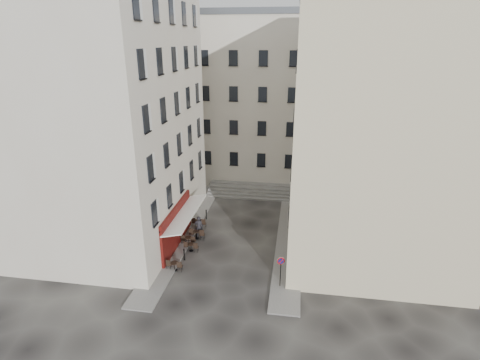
% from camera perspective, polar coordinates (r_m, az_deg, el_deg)
% --- Properties ---
extents(ground, '(90.00, 90.00, 0.00)m').
position_cam_1_polar(ground, '(29.53, -1.71, -11.59)').
color(ground, black).
rests_on(ground, ground).
extents(sidewalk_left, '(2.00, 22.00, 0.12)m').
position_cam_1_polar(sidewalk_left, '(33.84, -8.02, -7.19)').
color(sidewalk_left, slate).
rests_on(sidewalk_left, ground).
extents(sidewalk_right, '(2.00, 18.00, 0.12)m').
position_cam_1_polar(sidewalk_right, '(31.68, 7.44, -9.22)').
color(sidewalk_right, slate).
rests_on(sidewalk_right, ground).
extents(building_left, '(12.20, 16.20, 20.60)m').
position_cam_1_polar(building_left, '(31.92, -20.01, 9.62)').
color(building_left, beige).
rests_on(building_left, ground).
extents(building_right, '(12.20, 14.20, 18.60)m').
position_cam_1_polar(building_right, '(29.33, 20.19, 6.70)').
color(building_right, beige).
rests_on(building_right, ground).
extents(building_back, '(18.20, 10.20, 18.60)m').
position_cam_1_polar(building_back, '(44.37, 1.46, 12.31)').
color(building_back, beige).
rests_on(building_back, ground).
extents(cafe_storefront, '(1.74, 7.30, 3.50)m').
position_cam_1_polar(cafe_storefront, '(30.42, -9.47, -6.78)').
color(cafe_storefront, '#4C0B0A').
rests_on(cafe_storefront, ground).
extents(stone_steps, '(9.00, 3.15, 0.80)m').
position_cam_1_polar(stone_steps, '(40.42, 1.55, -1.67)').
color(stone_steps, '#5F5D5A').
rests_on(stone_steps, ground).
extents(bollard_near, '(0.12, 0.12, 0.98)m').
position_cam_1_polar(bollard_near, '(29.13, -8.51, -11.11)').
color(bollard_near, black).
rests_on(bollard_near, ground).
extents(bollard_mid, '(0.12, 0.12, 0.98)m').
position_cam_1_polar(bollard_mid, '(32.03, -6.67, -7.88)').
color(bollard_mid, black).
rests_on(bollard_mid, ground).
extents(bollard_far, '(0.12, 0.12, 0.98)m').
position_cam_1_polar(bollard_far, '(35.03, -5.17, -5.19)').
color(bollard_far, black).
rests_on(bollard_far, ground).
extents(no_parking_sign, '(0.51, 0.21, 2.34)m').
position_cam_1_polar(no_parking_sign, '(25.55, 6.23, -12.95)').
color(no_parking_sign, black).
rests_on(no_parking_sign, ground).
extents(bistro_table_a, '(1.21, 0.57, 0.85)m').
position_cam_1_polar(bistro_table_a, '(28.13, -9.94, -12.69)').
color(bistro_table_a, black).
rests_on(bistro_table_a, ground).
extents(bistro_table_b, '(1.18, 0.55, 0.83)m').
position_cam_1_polar(bistro_table_b, '(30.23, -7.44, -10.01)').
color(bistro_table_b, black).
rests_on(bistro_table_b, ground).
extents(bistro_table_c, '(1.23, 0.58, 0.87)m').
position_cam_1_polar(bistro_table_c, '(31.08, -7.83, -9.06)').
color(bistro_table_c, black).
rests_on(bistro_table_c, ground).
extents(bistro_table_d, '(1.32, 0.62, 0.93)m').
position_cam_1_polar(bistro_table_d, '(31.85, -6.54, -8.15)').
color(bistro_table_d, black).
rests_on(bistro_table_d, ground).
extents(bistro_table_e, '(1.30, 0.61, 0.91)m').
position_cam_1_polar(bistro_table_e, '(33.63, -6.27, -6.50)').
color(bistro_table_e, black).
rests_on(bistro_table_e, ground).
extents(pedestrian, '(0.78, 0.59, 1.94)m').
position_cam_1_polar(pedestrian, '(31.88, -6.29, -7.10)').
color(pedestrian, black).
rests_on(pedestrian, ground).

